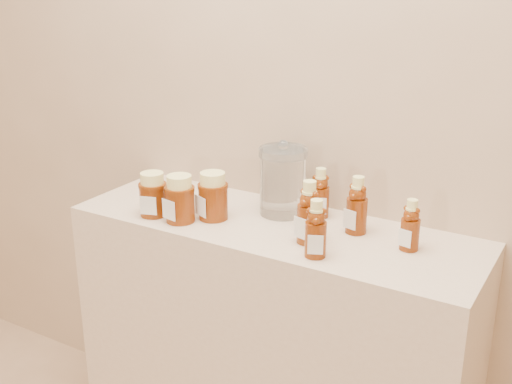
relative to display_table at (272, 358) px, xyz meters
The scene contains 11 objects.
wall_back 0.92m from the display_table, 90.00° to the left, with size 3.50×0.02×2.70m, color tan.
display_table is the anchor object (origin of this frame).
bear_bottle_back_left 0.55m from the display_table, 54.45° to the left, with size 0.06×0.06×0.17m, color #5C2007, non-canonical shape.
bear_bottle_back_mid 0.59m from the display_table, 16.37° to the left, with size 0.06×0.06×0.18m, color #5C2007, non-canonical shape.
bear_bottle_back_right 0.66m from the display_table, ahead, with size 0.05×0.05×0.16m, color #5C2007, non-canonical shape.
bear_bottle_front_left 0.57m from the display_table, 23.43° to the right, with size 0.07×0.07×0.20m, color #5C2007, non-canonical shape.
bear_bottle_front_right 0.59m from the display_table, 33.74° to the right, with size 0.06×0.06×0.17m, color #5C2007, non-canonical shape.
honey_jar_left 0.58m from the display_table, 154.41° to the right, with size 0.09×0.09×0.14m, color #5C2007, non-canonical shape.
honey_jar_back 0.55m from the display_table, 163.81° to the right, with size 0.09×0.09×0.14m, color #5C2007, non-canonical shape.
honey_jar_front 0.63m from the display_table, 160.78° to the right, with size 0.08×0.08×0.13m, color #5C2007, non-canonical shape.
glass_canister 0.57m from the display_table, 101.61° to the left, with size 0.14×0.14×0.22m, color white, non-canonical shape.
Camera 1 is at (0.82, 0.07, 1.60)m, focal length 45.00 mm.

